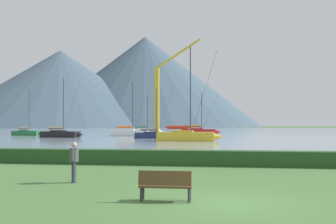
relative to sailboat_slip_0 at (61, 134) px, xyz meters
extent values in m
plane|color=#477038|center=(30.29, -57.47, -0.67)|extent=(1000.00, 1000.00, 0.00)
cube|color=#8499A8|center=(30.29, 79.53, -0.67)|extent=(320.00, 246.00, 0.00)
cube|color=#284C23|center=(30.29, -46.47, -0.24)|extent=(80.00, 1.20, 0.87)
cube|color=black|center=(-0.11, 0.01, -0.13)|extent=(7.12, 3.04, 1.09)
cone|color=black|center=(3.83, -0.38, -0.13)|extent=(1.27, 1.04, 0.92)
cube|color=black|center=(-0.50, 0.05, 0.27)|extent=(2.72, 1.90, 0.69)
cylinder|color=#333338|center=(0.48, -0.05, 5.01)|extent=(0.14, 0.14, 10.18)
cylinder|color=#333338|center=(-1.07, 0.10, 1.01)|extent=(3.11, 0.42, 0.12)
cylinder|color=tan|center=(-1.07, 0.10, 1.01)|extent=(2.68, 0.69, 0.44)
cylinder|color=#333338|center=(2.11, -0.21, 4.76)|extent=(3.28, 0.35, 9.68)
cube|color=white|center=(10.13, 10.59, -0.08)|extent=(7.63, 3.15, 1.17)
cone|color=white|center=(14.38, 10.94, -0.08)|extent=(1.35, 1.10, 1.00)
cube|color=silver|center=(9.71, 10.56, 0.34)|extent=(2.90, 2.01, 0.75)
cylinder|color=#333338|center=(10.77, 10.65, 5.13)|extent=(0.15, 0.15, 10.33)
cylinder|color=#333338|center=(9.10, 10.51, 1.14)|extent=(3.35, 0.40, 0.13)
cylinder|color=orange|center=(9.10, 10.51, 1.14)|extent=(2.88, 0.70, 0.47)
cylinder|color=#333338|center=(12.52, 10.79, 4.88)|extent=(3.53, 0.32, 9.82)
cube|color=navy|center=(17.44, -1.99, -0.19)|extent=(6.19, 2.40, 0.96)
cone|color=navy|center=(20.91, -1.81, -0.19)|extent=(1.08, 0.87, 0.81)
cube|color=#1B2449|center=(17.09, -2.01, 0.16)|extent=(2.33, 1.58, 0.61)
cylinder|color=#333338|center=(17.96, -1.96, 3.92)|extent=(0.12, 0.12, 8.13)
cylinder|color=#333338|center=(16.59, -2.03, 0.81)|extent=(2.74, 0.25, 0.10)
cylinder|color=gray|center=(16.59, -2.03, 0.81)|extent=(2.35, 0.50, 0.38)
cylinder|color=#333338|center=(19.39, -1.89, 3.71)|extent=(2.89, 0.18, 7.73)
cube|color=gold|center=(24.16, -12.36, -0.04)|extent=(8.09, 2.95, 1.26)
cone|color=gold|center=(28.74, -12.25, -0.04)|extent=(1.40, 1.11, 1.07)
cube|color=gold|center=(23.70, -12.38, 0.42)|extent=(3.03, 2.00, 0.80)
cylinder|color=#333338|center=(24.85, -12.35, 6.45)|extent=(0.16, 0.16, 12.86)
cylinder|color=#333338|center=(23.04, -12.39, 1.28)|extent=(3.61, 0.23, 0.14)
cylinder|color=red|center=(23.04, -12.39, 1.28)|extent=(3.08, 0.58, 0.50)
cylinder|color=#333338|center=(26.74, -12.30, 6.12)|extent=(3.82, 0.13, 12.22)
cube|color=#236B38|center=(-12.58, 11.22, -0.18)|extent=(6.52, 3.09, 0.98)
cone|color=#236B38|center=(-9.04, 10.67, -0.18)|extent=(1.19, 0.99, 0.84)
cube|color=#206032|center=(-12.93, 11.28, 0.18)|extent=(2.53, 1.84, 0.63)
cylinder|color=#333338|center=(-12.05, 11.14, 4.64)|extent=(0.13, 0.13, 9.55)
cylinder|color=#333338|center=(-13.44, 11.36, 0.85)|extent=(2.80, 0.54, 0.11)
cylinder|color=tan|center=(-13.44, 11.36, 0.85)|extent=(2.43, 0.76, 0.39)
cylinder|color=#333338|center=(-10.59, 10.91, 4.40)|extent=(2.95, 0.48, 9.08)
cube|color=red|center=(23.10, 25.27, -0.05)|extent=(8.04, 3.15, 1.24)
cone|color=red|center=(27.61, 25.01, -0.05)|extent=(1.41, 1.13, 1.06)
cube|color=#A52020|center=(22.65, 25.29, 0.40)|extent=(3.04, 2.06, 0.79)
cylinder|color=#333338|center=(23.78, 25.23, 4.53)|extent=(0.16, 0.16, 9.05)
cylinder|color=#333338|center=(22.00, 25.33, 1.25)|extent=(3.56, 0.34, 0.14)
cylinder|color=orange|center=(22.00, 25.33, 1.25)|extent=(3.05, 0.67, 0.50)
cylinder|color=#333338|center=(25.63, 25.12, 4.31)|extent=(3.75, 0.25, 8.61)
cube|color=white|center=(9.27, 29.61, -0.10)|extent=(7.44, 3.20, 1.14)
cone|color=white|center=(13.38, 30.03, -0.10)|extent=(1.33, 1.09, 0.97)
cube|color=silver|center=(8.86, 29.57, 0.31)|extent=(2.85, 2.00, 0.72)
cylinder|color=#333338|center=(9.88, 29.67, 4.47)|extent=(0.14, 0.14, 9.04)
cylinder|color=#333338|center=(8.27, 29.51, 1.09)|extent=(3.25, 0.45, 0.12)
cylinder|color=#2D7542|center=(8.27, 29.51, 1.09)|extent=(2.80, 0.73, 0.45)
cylinder|color=#333338|center=(11.58, 29.84, 4.24)|extent=(3.42, 0.38, 8.60)
cube|color=brown|center=(28.54, -57.51, -0.22)|extent=(1.64, 0.47, 0.06)
cube|color=brown|center=(28.54, -57.70, 0.05)|extent=(1.64, 0.15, 0.45)
cylinder|color=#333338|center=(29.27, -57.33, -0.45)|extent=(0.08, 0.08, 0.45)
cylinder|color=#333338|center=(27.79, -57.36, -0.45)|extent=(0.08, 0.08, 0.45)
cylinder|color=#333338|center=(29.28, -57.66, -0.45)|extent=(0.08, 0.08, 0.45)
cylinder|color=#333338|center=(27.80, -57.69, -0.45)|extent=(0.08, 0.08, 0.45)
cylinder|color=#2D3347|center=(24.23, -54.26, -0.25)|extent=(0.14, 0.14, 0.85)
cylinder|color=#2D3347|center=(24.20, -54.08, -0.25)|extent=(0.14, 0.14, 0.85)
cylinder|color=#4C4C51|center=(24.22, -54.17, 0.45)|extent=(0.36, 0.36, 0.55)
cylinder|color=#4C4C51|center=(24.25, -54.41, 0.48)|extent=(0.09, 0.09, 0.50)
cylinder|color=#4C4C51|center=(24.18, -53.94, 0.48)|extent=(0.09, 0.09, 0.50)
sphere|color=tan|center=(24.22, -54.17, 0.87)|extent=(0.22, 0.22, 0.22)
cube|color=#333338|center=(16.48, 6.71, -0.27)|extent=(2.00, 2.00, 0.80)
cube|color=gold|center=(16.48, 6.71, 6.34)|extent=(0.80, 0.80, 12.42)
cube|color=gold|center=(20.63, 6.71, 15.19)|extent=(8.49, 0.36, 5.60)
cone|color=#425666|center=(-46.77, 292.13, 40.62)|extent=(208.32, 208.32, 82.58)
cone|color=#425666|center=(-108.65, 246.55, 31.09)|extent=(192.54, 192.54, 63.52)
camera|label=1|loc=(30.55, -69.99, 1.70)|focal=43.52mm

